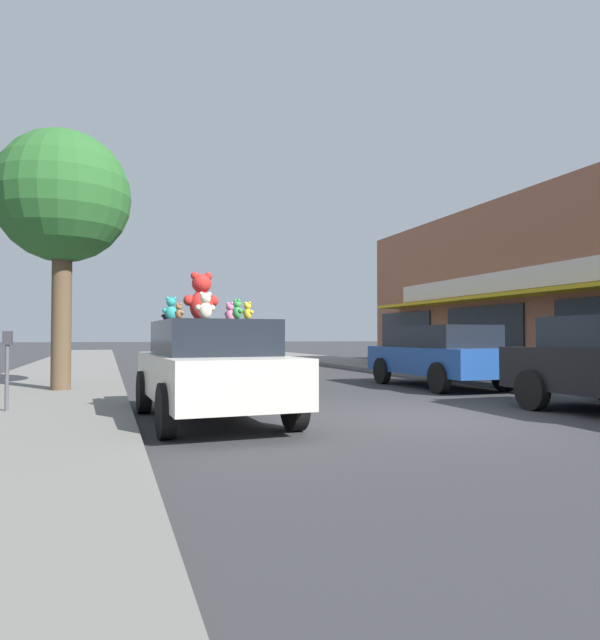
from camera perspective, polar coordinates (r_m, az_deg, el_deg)
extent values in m
plane|color=#333335|center=(9.49, 12.09, -9.54)|extent=(260.00, 260.00, 0.00)
cube|color=gold|center=(16.93, 27.82, 3.05)|extent=(1.11, 23.81, 0.12)
cube|color=black|center=(21.48, 17.78, -1.32)|extent=(0.06, 4.31, 2.00)
cube|color=black|center=(26.26, 10.41, -1.42)|extent=(0.06, 4.31, 2.00)
cube|color=beige|center=(8.96, -8.84, -5.58)|extent=(1.99, 4.33, 0.67)
cube|color=black|center=(8.94, -8.82, -1.76)|extent=(1.68, 2.41, 0.53)
cylinder|color=black|center=(10.15, -15.35, -6.96)|extent=(0.23, 0.73, 0.72)
cylinder|color=black|center=(10.48, -5.70, -6.84)|extent=(0.23, 0.73, 0.72)
cylinder|color=black|center=(7.55, -13.24, -8.84)|extent=(0.23, 0.73, 0.72)
cylinder|color=black|center=(7.98, -0.54, -8.48)|extent=(0.23, 0.73, 0.72)
ellipsoid|color=red|center=(9.13, -9.83, 1.40)|extent=(0.39, 0.34, 0.48)
sphere|color=red|center=(9.16, -9.82, 3.62)|extent=(0.33, 0.33, 0.30)
sphere|color=red|center=(9.19, -9.15, 4.34)|extent=(0.14, 0.14, 0.13)
sphere|color=red|center=(9.14, -10.49, 4.37)|extent=(0.14, 0.14, 0.13)
sphere|color=#FF4741|center=(9.28, -10.00, 3.43)|extent=(0.12, 0.12, 0.12)
sphere|color=red|center=(9.21, -8.70, 1.90)|extent=(0.19, 0.19, 0.18)
sphere|color=red|center=(9.12, -11.05, 1.94)|extent=(0.19, 0.19, 0.18)
ellipsoid|color=pink|center=(9.76, -7.03, 0.41)|extent=(0.21, 0.21, 0.21)
sphere|color=pink|center=(9.77, -7.03, 1.33)|extent=(0.19, 0.19, 0.13)
sphere|color=pink|center=(9.74, -6.81, 1.65)|extent=(0.08, 0.08, 0.06)
sphere|color=pink|center=(9.80, -7.24, 1.62)|extent=(0.08, 0.08, 0.06)
sphere|color=#FFA3DA|center=(9.81, -6.80, 1.27)|extent=(0.07, 0.07, 0.05)
sphere|color=pink|center=(9.72, -6.61, 0.64)|extent=(0.11, 0.11, 0.08)
sphere|color=pink|center=(9.83, -7.35, 0.61)|extent=(0.11, 0.11, 0.08)
ellipsoid|color=beige|center=(8.13, -9.44, 0.92)|extent=(0.19, 0.16, 0.24)
sphere|color=beige|center=(8.14, -9.43, 2.16)|extent=(0.15, 0.15, 0.15)
sphere|color=beige|center=(8.15, -9.05, 2.57)|extent=(0.06, 0.06, 0.06)
sphere|color=beige|center=(8.13, -9.81, 2.58)|extent=(0.06, 0.06, 0.06)
sphere|color=white|center=(8.20, -9.50, 2.07)|extent=(0.06, 0.06, 0.06)
sphere|color=beige|center=(8.16, -8.78, 1.21)|extent=(0.09, 0.09, 0.09)
sphere|color=beige|center=(8.13, -10.12, 1.22)|extent=(0.09, 0.09, 0.09)
ellipsoid|color=teal|center=(8.93, -12.77, 0.68)|extent=(0.19, 0.17, 0.23)
sphere|color=teal|center=(8.94, -12.77, 1.75)|extent=(0.16, 0.16, 0.14)
sphere|color=teal|center=(8.94, -12.43, 2.10)|extent=(0.07, 0.07, 0.06)
sphere|color=teal|center=(8.94, -13.10, 2.11)|extent=(0.07, 0.07, 0.06)
sphere|color=#47CDC6|center=(9.00, -12.76, 1.67)|extent=(0.06, 0.06, 0.05)
sphere|color=teal|center=(8.94, -12.19, 0.92)|extent=(0.09, 0.09, 0.08)
sphere|color=teal|center=(8.94, -13.36, 0.93)|extent=(0.09, 0.09, 0.08)
ellipsoid|color=olive|center=(8.52, -12.01, 0.53)|extent=(0.15, 0.15, 0.15)
sphere|color=olive|center=(8.53, -12.01, 1.30)|extent=(0.14, 0.14, 0.10)
sphere|color=olive|center=(8.50, -11.85, 1.56)|extent=(0.06, 0.06, 0.04)
sphere|color=olive|center=(8.56, -12.16, 1.54)|extent=(0.06, 0.06, 0.04)
sphere|color=tan|center=(8.56, -11.80, 1.25)|extent=(0.05, 0.05, 0.04)
sphere|color=olive|center=(8.48, -11.69, 0.72)|extent=(0.08, 0.08, 0.06)
sphere|color=olive|center=(8.58, -12.24, 0.70)|extent=(0.08, 0.08, 0.06)
ellipsoid|color=black|center=(9.81, -13.21, 0.25)|extent=(0.15, 0.14, 0.15)
sphere|color=black|center=(9.81, -13.21, 0.90)|extent=(0.13, 0.13, 0.10)
sphere|color=black|center=(9.83, -13.04, 1.11)|extent=(0.05, 0.05, 0.04)
sphere|color=black|center=(9.80, -13.38, 1.12)|extent=(0.05, 0.05, 0.04)
sphere|color=#3A3A3D|center=(9.85, -13.33, 0.86)|extent=(0.05, 0.05, 0.04)
sphere|color=black|center=(9.85, -12.94, 0.40)|extent=(0.07, 0.07, 0.06)
sphere|color=black|center=(9.78, -13.54, 0.41)|extent=(0.07, 0.07, 0.06)
ellipsoid|color=green|center=(8.07, -6.33, 0.71)|extent=(0.16, 0.17, 0.18)
sphere|color=green|center=(8.08, -6.32, 1.64)|extent=(0.15, 0.15, 0.11)
sphere|color=green|center=(8.05, -6.16, 1.96)|extent=(0.06, 0.06, 0.05)
sphere|color=green|center=(8.12, -6.48, 1.93)|extent=(0.06, 0.06, 0.05)
sphere|color=#5ADA6D|center=(8.11, -6.04, 1.58)|extent=(0.06, 0.06, 0.04)
sphere|color=green|center=(8.02, -5.98, 0.95)|extent=(0.08, 0.08, 0.06)
sphere|color=green|center=(8.14, -6.55, 0.91)|extent=(0.08, 0.08, 0.06)
ellipsoid|color=yellow|center=(8.27, -5.27, 0.59)|extent=(0.16, 0.16, 0.16)
sphere|color=yellow|center=(8.28, -5.27, 1.42)|extent=(0.14, 0.14, 0.10)
sphere|color=yellow|center=(8.26, -5.06, 1.70)|extent=(0.06, 0.06, 0.04)
sphere|color=yellow|center=(8.30, -5.47, 1.68)|extent=(0.06, 0.06, 0.04)
sphere|color=#FFFF4D|center=(8.31, -5.09, 1.36)|extent=(0.05, 0.05, 0.04)
sphere|color=yellow|center=(8.24, -4.87, 0.80)|extent=(0.08, 0.08, 0.06)
sphere|color=yellow|center=(8.32, -5.59, 0.78)|extent=(0.08, 0.08, 0.06)
cylinder|color=black|center=(10.95, 22.18, -6.50)|extent=(0.20, 0.72, 0.72)
cube|color=#1E4793|center=(15.09, 13.68, -3.94)|extent=(1.82, 4.59, 0.67)
cube|color=black|center=(15.08, 13.67, -1.62)|extent=(1.60, 3.18, 0.55)
cylinder|color=black|center=(15.91, 8.21, -5.05)|extent=(0.20, 0.72, 0.72)
cylinder|color=black|center=(16.79, 13.66, -4.84)|extent=(0.20, 0.72, 0.72)
cylinder|color=black|center=(13.44, 13.73, -5.65)|extent=(0.20, 0.72, 0.72)
cylinder|color=black|center=(14.47, 19.72, -5.32)|extent=(0.20, 0.72, 0.72)
cylinder|color=brown|center=(13.79, -22.75, -0.05)|extent=(0.43, 0.43, 3.08)
sphere|color=#286028|center=(14.14, -22.62, 11.36)|extent=(2.96, 2.96, 2.96)
cylinder|color=#4C4C51|center=(10.26, -27.26, -5.16)|extent=(0.06, 0.06, 1.05)
cube|color=#2D2D33|center=(10.24, -27.22, -1.61)|extent=(0.14, 0.10, 0.22)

